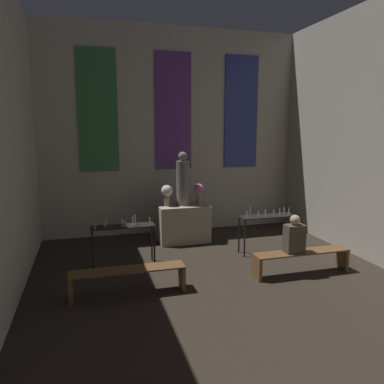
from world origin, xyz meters
name	(u,v)px	position (x,y,z in m)	size (l,w,h in m)	color
wall_back	(173,131)	(0.00, 11.86, 2.67)	(6.96, 0.16, 5.28)	#B2AD9E
altar	(183,223)	(0.00, 10.83, 0.45)	(1.22, 0.74, 0.91)	#ADA38E
statue	(183,181)	(0.00, 10.83, 1.50)	(0.31, 0.31, 1.29)	slate
flower_vase_left	(167,193)	(-0.40, 10.83, 1.22)	(0.27, 0.27, 0.51)	#937A5B
flower_vase_right	(199,191)	(0.40, 10.83, 1.22)	(0.27, 0.27, 0.51)	#937A5B
candle_rack_left	(123,232)	(-1.58, 9.50, 0.71)	(1.25, 0.37, 1.04)	black
candle_rack_right	(267,222)	(1.58, 9.50, 0.71)	(1.25, 0.37, 1.04)	black
pew_back_left	(128,276)	(-1.64, 8.17, 0.32)	(1.90, 0.36, 0.45)	brown
pew_back_right	(301,257)	(1.64, 8.17, 0.32)	(1.90, 0.36, 0.45)	brown
person_seated	(294,236)	(1.46, 8.17, 0.76)	(0.36, 0.24, 0.72)	#4C4238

